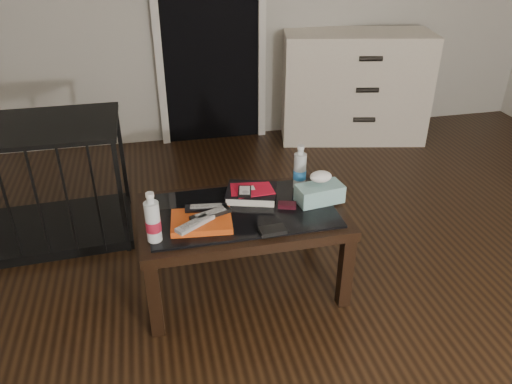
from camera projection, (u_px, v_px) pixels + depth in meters
The scene contains 17 objects.
ground at pixel (373, 326), 2.39m from camera, with size 5.00×5.00×0.00m, color black.
doorway at pixel (209, 16), 3.92m from camera, with size 0.90×0.08×2.07m.
coffee_table at pixel (242, 221), 2.47m from camera, with size 1.00×0.60×0.46m.
dresser at pixel (354, 87), 4.22m from camera, with size 1.28×0.74×0.90m.
pet_crate at pixel (51, 201), 2.98m from camera, with size 0.93×0.64×0.71m.
magazines at pixel (201, 221), 2.32m from camera, with size 0.28×0.21×0.03m, color #D34913.
remote_silver at pixel (195, 223), 2.26m from camera, with size 0.20×0.05×0.02m, color #9F9EA3.
remote_black_front at pixel (211, 214), 2.33m from camera, with size 0.20×0.05×0.02m, color black.
remote_black_back at pixel (206, 208), 2.38m from camera, with size 0.20×0.05×0.02m, color black.
textbook at pixel (252, 193), 2.54m from camera, with size 0.25×0.20×0.05m, color black.
dvd_mailers at pixel (250, 189), 2.53m from camera, with size 0.19×0.14×0.01m, color red.
ipod at pixel (245, 191), 2.48m from camera, with size 0.06×0.10×0.02m, color black.
flip_phone at pixel (287, 205), 2.46m from camera, with size 0.09×0.05×0.02m, color black.
wallet at pixel (273, 230), 2.26m from camera, with size 0.12×0.07×0.02m, color black.
water_bottle_left at pixel (152, 217), 2.16m from camera, with size 0.07×0.07×0.24m, color silver.
water_bottle_right at pixel (300, 167), 2.59m from camera, with size 0.07×0.07×0.24m, color silver.
tissue_box at pixel (320, 193), 2.49m from camera, with size 0.23×0.12×0.09m, color teal.
Camera 1 is at (-0.94, -1.61, 1.73)m, focal length 35.00 mm.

